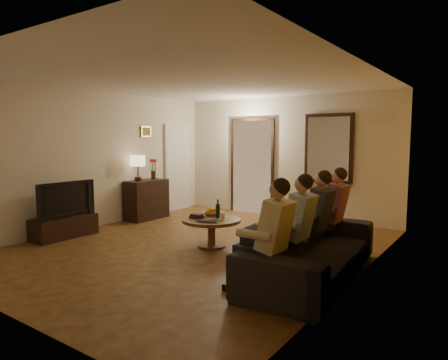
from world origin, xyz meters
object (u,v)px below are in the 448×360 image
Objects in this scene: coffee_table at (212,233)px; person_b at (295,232)px; dresser at (146,200)px; person_d at (331,216)px; dog at (284,248)px; tv_stand at (64,227)px; tv at (63,199)px; person_a at (270,243)px; bowl at (211,213)px; table_lamp at (138,168)px; sofa at (312,247)px; laptop at (206,222)px; wine_bottle at (218,208)px; person_c at (314,224)px.

person_b is at bearing -21.11° from coffee_table.
person_d is at bearing -5.86° from dresser.
tv_stand is at bearing -167.85° from dog.
person_a is (4.18, -0.29, -0.07)m from tv.
tv is 1.16× the size of coffee_table.
dog is 2.16× the size of bowl.
tv_stand is at bearing 0.00° from tv.
coffee_table is (2.45, 0.98, -0.44)m from tv.
coffee_table is at bearing -21.43° from dresser.
person_b is 0.56m from dog.
person_a is 2.18m from coffee_table.
person_a is 1.00× the size of person_d.
tv is 4.19m from person_b.
table_lamp is 4.48m from sofa.
laptop is (0.28, -0.50, -0.02)m from bowl.
dog is 1.47m from wine_bottle.
person_b is 1.20m from person_d.
tv is 4.28m from person_c.
wine_bottle is (0.23, -0.12, 0.12)m from bowl.
dresser reaches higher than dog.
person_d is 3.65× the size of laptop.
person_d is 1.83m from laptop.
tv is 0.88× the size of person_a.
table_lamp is 2.70m from coffee_table.
tv is at bearing -167.67° from person_c.
person_a reaches higher than wine_bottle.
table_lamp is at bearing 142.76° from laptop.
person_c reaches higher than bowl.
person_a and person_c have the same top height.
table_lamp reaches higher than tv.
bowl is at bearing 27.91° from tv_stand.
person_b reaches higher than tv_stand.
person_d is at bearing 90.00° from person_c.
person_c is at bearing -5.72° from wine_bottle.
person_c is at bearing -2.26° from coffee_table.
table_lamp is 1.78m from tv.
person_c is 0.60m from person_d.
table_lamp is 0.45× the size of person_a.
tv is at bearing 176.08° from person_a.
coffee_table is (-1.83, 0.37, -0.15)m from sofa.
dresser is 4.20m from person_d.
coffee_table is at bearing -50.71° from bowl.
sofa reaches higher than coffee_table.
sofa is at bearing -4.12° from dog.
dresser is 2.65m from wine_bottle.
dresser is 1.72× the size of table_lamp.
table_lamp is 0.45× the size of person_c.
person_a is at bearing -90.00° from person_d.
wine_bottle is at bearing 155.43° from person_b.
sofa is 0.93m from person_d.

